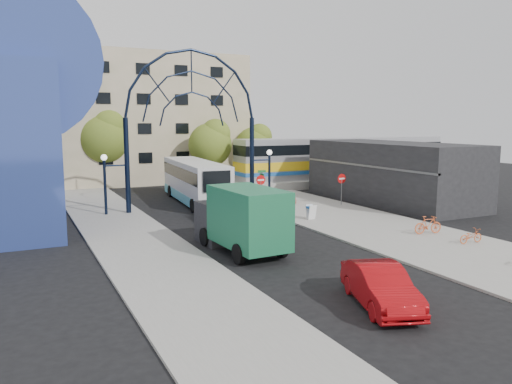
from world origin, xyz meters
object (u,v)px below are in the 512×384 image
tree_north_c (255,144)px  city_bus (195,181)px  bike_far_b (428,225)px  gateway_arch (192,97)px  bike_far_a (471,236)px  street_name_sign (262,180)px  red_sedan (380,286)px  bike_near_a (265,196)px  black_suv (221,214)px  stop_sign (261,183)px  tree_north_a (211,142)px  train_car (344,157)px  sandwich_board (311,210)px  do_not_enter_sign (342,182)px  green_truck (240,219)px  tree_north_b (105,136)px  bike_near_b (292,198)px

tree_north_c → city_bus: tree_north_c is taller
bike_far_b → gateway_arch: bearing=42.7°
bike_far_a → bike_far_b: (-0.38, 2.76, 0.14)m
street_name_sign → red_sedan: bearing=-105.5°
city_bus → bike_near_a: city_bus is taller
tree_north_c → bike_near_a: 15.57m
bike_far_b → black_suv: bearing=58.5°
stop_sign → tree_north_a: 14.23m
gateway_arch → tree_north_c: (12.12, 13.93, -4.28)m
train_car → black_suv: bearing=-145.0°
sandwich_board → city_bus: size_ratio=0.08×
do_not_enter_sign → green_truck: size_ratio=0.36×
tree_north_b → tree_north_a: bearing=-21.8°
train_car → bike_far_a: bearing=-111.7°
stop_sign → street_name_sign: 0.74m
bike_near_a → city_bus: bearing=152.9°
city_bus → do_not_enter_sign: bearing=-30.7°
red_sedan → bike_near_b: (8.48, 20.95, -0.20)m
stop_sign → green_truck: bearing=-121.4°
do_not_enter_sign → tree_north_b: 25.09m
do_not_enter_sign → red_sedan: size_ratio=0.53×
tree_north_c → city_bus: size_ratio=0.51×
do_not_enter_sign → black_suv: size_ratio=0.51×
bike_near_a → stop_sign: bearing=-121.6°
sandwich_board → tree_north_c: 23.17m
do_not_enter_sign → bike_far_b: do_not_enter_sign is taller
city_bus → bike_far_b: (8.23, -17.87, -1.14)m
bike_far_b → red_sedan: bearing=137.8°
sandwich_board → city_bus: bearing=111.7°
green_truck → city_bus: bearing=76.1°
black_suv → bike_far_b: size_ratio=2.69×
city_bus → black_suv: 9.40m
sandwich_board → bike_near_b: sandwich_board is taller
bike_near_a → bike_near_b: bike_near_a is taller
do_not_enter_sign → train_car: train_car is taller
sandwich_board → city_bus: 11.94m
stop_sign → bike_far_a: (5.00, -15.60, -1.47)m
tree_north_c → black_suv: (-12.36, -20.12, -3.61)m
sandwich_board → red_sedan: size_ratio=0.21×
sandwich_board → bike_near_b: size_ratio=0.66×
gateway_arch → street_name_sign: gateway_arch is taller
black_suv → red_sedan: size_ratio=1.03×
sandwich_board → street_name_sign: bearing=93.5°
city_bus → bike_far_b: 19.71m
train_car → bike_far_a: size_ratio=16.42×
tree_north_b → sandwich_board: bearing=-68.4°
tree_north_b → bike_near_b: size_ratio=5.36×
stop_sign → sandwich_board: bearing=-82.4°
tree_north_b → bike_near_b: tree_north_b is taller
street_name_sign → tree_north_b: tree_north_b is taller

